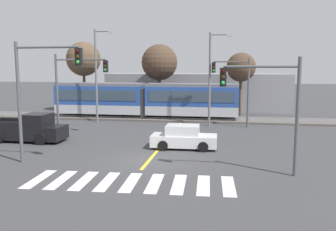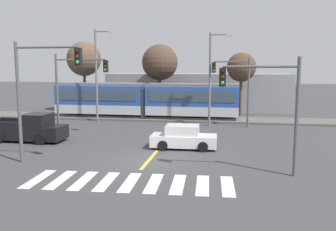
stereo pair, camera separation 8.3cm
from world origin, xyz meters
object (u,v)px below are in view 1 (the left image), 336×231
Objects in this scene: bare_tree_east at (241,68)px; traffic_light_near_left at (39,83)px; traffic_light_far_right at (236,81)px; pickup_truck at (29,129)px; sedan_crossing at (184,138)px; street_lamp_centre at (212,74)px; bare_tree_west at (160,63)px; traffic_light_mid_left at (74,81)px; light_rail_tram at (145,99)px; traffic_light_near_right at (270,98)px; street_lamp_west at (98,70)px; bare_tree_far_west at (83,59)px.

traffic_light_near_left is at bearing -118.16° from bare_tree_east.
pickup_truck is at bearing -149.44° from traffic_light_far_right.
bare_tree_east is at bearing 75.86° from sedan_crossing.
street_lamp_centre reaches higher than bare_tree_west.
sedan_crossing is 0.68× the size of traffic_light_mid_left.
pickup_truck is at bearing -125.67° from traffic_light_mid_left.
bare_tree_west is 8.87m from bare_tree_east.
traffic_light_near_right reaches higher than light_rail_tram.
light_rail_tram is at bearing 65.14° from pickup_truck.
light_rail_tram is 3.42× the size of pickup_truck.
traffic_light_mid_left is (-3.48, -9.16, 2.09)m from light_rail_tram.
pickup_truck is at bearing -145.04° from street_lamp_centre.
traffic_light_near_right is 21.32m from bare_tree_east.
bare_tree_east is (4.10, 16.28, 4.46)m from sedan_crossing.
street_lamp_centre is 1.21× the size of bare_tree_east.
light_rail_tram is 8.06m from street_lamp_centre.
pickup_truck is 16.92m from traffic_light_near_right.
bare_tree_east is at bearing 84.71° from traffic_light_far_right.
street_lamp_centre is at bearing -4.67° from street_lamp_west.
street_lamp_west is (-4.01, -2.59, 2.86)m from light_rail_tram.
bare_tree_east reaches higher than light_rail_tram.
traffic_light_mid_left reaches higher than traffic_light_far_right.
traffic_light_mid_left is 0.80× the size of bare_tree_west.
traffic_light_mid_left is (-8.93, 3.42, 3.43)m from sedan_crossing.
traffic_light_near_right is at bearing -50.18° from bare_tree_far_west.
sedan_crossing is at bearing -74.09° from bare_tree_west.
street_lamp_west is (1.63, 9.58, 4.07)m from pickup_truck.
light_rail_tram reaches higher than sedan_crossing.
light_rail_tram is 2.83× the size of traffic_light_near_left.
bare_tree_west is (0.70, 4.06, 3.66)m from light_rail_tram.
bare_tree_east is at bearing 46.24° from pickup_truck.
traffic_light_near_right is 0.65× the size of street_lamp_west.
bare_tree_west is at bearing 128.96° from street_lamp_centre.
bare_tree_far_west reaches higher than traffic_light_mid_left.
traffic_light_near_left is 0.80× the size of street_lamp_centre.
pickup_truck is 10.54m from street_lamp_west.
traffic_light_far_right is 7.42m from bare_tree_east.
pickup_truck is 17.15m from traffic_light_far_right.
traffic_light_mid_left is 0.76× the size of street_lamp_centre.
traffic_light_near_right is 0.92× the size of traffic_light_mid_left.
street_lamp_centre is (6.80, -3.47, 2.60)m from light_rail_tram.
pickup_truck is at bearing -133.76° from bare_tree_east.
traffic_light_near_right is at bearing -76.69° from street_lamp_centre.
traffic_light_near_left is 0.85× the size of bare_tree_west.
traffic_light_mid_left is 0.71× the size of street_lamp_west.
street_lamp_centre is (10.28, 5.69, 0.51)m from traffic_light_mid_left.
traffic_light_near_left is 0.75× the size of street_lamp_west.
pickup_truck is 0.95× the size of traffic_light_near_right.
bare_tree_far_west is at bearing 176.04° from bare_tree_west.
traffic_light_mid_left is 13.96m from bare_tree_west.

